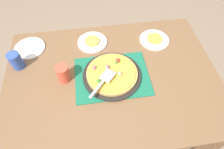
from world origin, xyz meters
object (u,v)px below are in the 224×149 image
(plate_far_right, at_px, (92,42))
(cup_near, at_px, (16,61))
(plate_side, at_px, (30,48))
(served_slice_left, at_px, (155,39))
(cup_far, at_px, (63,73))
(pizza_server, at_px, (103,81))
(served_slice_right, at_px, (92,41))
(pizza_pan, at_px, (112,75))
(pizza, at_px, (112,73))
(plate_near_left, at_px, (154,40))

(plate_far_right, relative_size, cup_near, 1.83)
(plate_side, relative_size, served_slice_left, 2.00)
(cup_near, xyz_separation_m, cup_far, (-0.31, 0.15, 0.00))
(plate_side, bearing_deg, pizza_server, 140.82)
(plate_far_right, distance_m, cup_near, 0.54)
(served_slice_left, distance_m, served_slice_right, 0.47)
(served_slice_right, distance_m, pizza_server, 0.41)
(pizza_server, bearing_deg, served_slice_right, -84.55)
(pizza_server, bearing_deg, cup_near, -24.17)
(pizza_pan, distance_m, pizza, 0.02)
(pizza, bearing_deg, served_slice_right, -72.70)
(pizza, height_order, cup_far, cup_far)
(plate_near_left, relative_size, served_slice_left, 2.00)
(plate_far_right, relative_size, served_slice_right, 2.00)
(plate_near_left, bearing_deg, cup_near, 6.61)
(served_slice_right, bearing_deg, cup_near, 16.91)
(served_slice_left, bearing_deg, pizza, 37.88)
(plate_far_right, distance_m, cup_far, 0.37)
(pizza_pan, relative_size, pizza, 1.15)
(plate_side, xyz_separation_m, served_slice_right, (-0.46, 0.00, 0.01))
(plate_far_right, bearing_deg, served_slice_left, 174.87)
(pizza_pan, relative_size, pizza_server, 1.87)
(served_slice_right, relative_size, cup_near, 0.92)
(served_slice_left, xyz_separation_m, served_slice_right, (0.47, -0.04, 0.00))
(served_slice_right, height_order, cup_near, cup_near)
(cup_far, bearing_deg, pizza_server, 157.98)
(plate_side, relative_size, served_slice_right, 2.00)
(plate_near_left, relative_size, plate_far_right, 1.00)
(plate_side, relative_size, cup_near, 1.83)
(pizza, distance_m, served_slice_left, 0.46)
(plate_near_left, distance_m, served_slice_right, 0.47)
(served_slice_left, xyz_separation_m, cup_near, (0.98, 0.11, 0.04))
(cup_far, distance_m, pizza_server, 0.26)
(pizza_pan, bearing_deg, cup_near, -15.68)
(plate_near_left, relative_size, served_slice_right, 2.00)
(pizza_server, bearing_deg, plate_near_left, -139.98)
(served_slice_right, bearing_deg, pizza_server, 95.45)
(cup_near, relative_size, cup_far, 1.00)
(plate_far_right, xyz_separation_m, pizza_server, (-0.04, 0.40, 0.06))
(served_slice_left, relative_size, served_slice_right, 1.00)
(plate_far_right, relative_size, pizza_server, 1.08)
(plate_far_right, bearing_deg, pizza, 107.30)
(served_slice_right, height_order, cup_far, cup_far)
(plate_side, bearing_deg, plate_far_right, 179.47)
(pizza_pan, xyz_separation_m, cup_near, (0.61, -0.17, 0.05))
(pizza, relative_size, plate_near_left, 1.50)
(pizza_pan, bearing_deg, served_slice_right, -72.69)
(pizza, distance_m, plate_side, 0.65)
(pizza_pan, bearing_deg, pizza_server, 49.49)
(pizza_pan, relative_size, cup_near, 3.17)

